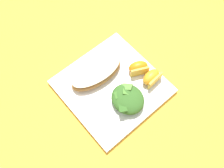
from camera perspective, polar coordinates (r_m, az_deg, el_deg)
ground at (r=0.76m, az=-0.00°, el=-0.85°), size 3.00×3.00×0.00m
white_plate at (r=0.76m, az=-0.00°, el=-0.60°), size 0.28×0.28×0.02m
cheesy_pizza_bread at (r=0.75m, az=-3.62°, el=2.54°), size 0.10×0.18×0.04m
green_salad_pile at (r=0.71m, az=3.53°, el=-3.45°), size 0.10×0.09×0.04m
orange_wedge_front at (r=0.75m, az=9.04°, el=1.50°), size 0.04×0.06×0.04m
orange_wedge_middle at (r=0.76m, az=6.07°, el=3.73°), size 0.06×0.07×0.04m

